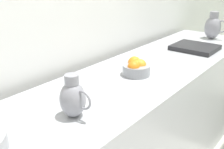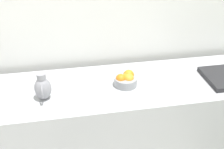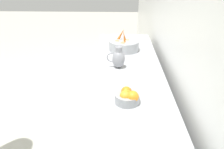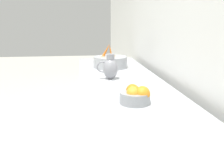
% 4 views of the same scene
% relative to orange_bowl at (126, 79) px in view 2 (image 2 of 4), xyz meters
% --- Properties ---
extents(prep_counter, '(0.65, 3.20, 0.91)m').
position_rel_orange_bowl_xyz_m(prep_counter, '(-0.01, -0.14, -0.50)').
color(prep_counter, '#ADAFB5').
rests_on(prep_counter, ground_plane).
extents(orange_bowl, '(0.17, 0.17, 0.11)m').
position_rel_orange_bowl_xyz_m(orange_bowl, '(0.00, 0.00, 0.00)').
color(orange_bowl, gray).
rests_on(orange_bowl, prep_counter).
extents(metal_pitcher_short, '(0.17, 0.12, 0.20)m').
position_rel_orange_bowl_xyz_m(metal_pitcher_short, '(0.07, -0.61, 0.04)').
color(metal_pitcher_short, gray).
rests_on(metal_pitcher_short, prep_counter).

